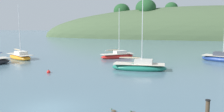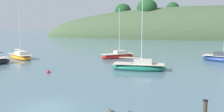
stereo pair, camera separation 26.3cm
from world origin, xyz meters
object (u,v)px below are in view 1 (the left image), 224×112
duck_lone_left (133,112)px  jetty_piling (207,111)px  sailboat_grey_yawl (139,67)px  mooring_buoy_inner (49,72)px  sailboat_teal_outer (118,56)px  sailboat_blue_center (20,56)px  duck_trailing (114,111)px

duck_lone_left → jetty_piling: bearing=-8.3°
sailboat_grey_yawl → jetty_piling: (5.99, -16.23, 0.32)m
duck_lone_left → mooring_buoy_inner: bearing=137.0°
duck_lone_left → sailboat_grey_yawl: bearing=95.3°
duck_lone_left → sailboat_teal_outer: bearing=104.0°
sailboat_grey_yawl → jetty_piling: sailboat_grey_yawl is taller
sailboat_teal_outer → duck_lone_left: size_ratio=22.84×
sailboat_blue_center → sailboat_teal_outer: size_ratio=1.07×
sailboat_blue_center → mooring_buoy_inner: (10.57, -10.05, -0.29)m
sailboat_blue_center → duck_trailing: bearing=-45.0°
sailboat_grey_yawl → jetty_piling: bearing=-69.7°
sailboat_blue_center → duck_lone_left: sailboat_blue_center is taller
sailboat_teal_outer → sailboat_grey_yawl: size_ratio=0.93×
sailboat_teal_outer → duck_trailing: 26.61m
sailboat_blue_center → sailboat_grey_yawl: bearing=-14.9°
sailboat_blue_center → duck_trailing: sailboat_blue_center is taller
mooring_buoy_inner → duck_lone_left: bearing=-43.0°
mooring_buoy_inner → duck_lone_left: size_ratio=1.40×
sailboat_blue_center → sailboat_grey_yawl: sailboat_grey_yawl is taller
sailboat_blue_center → jetty_piling: 34.76m
sailboat_teal_outer → duck_lone_left: (6.52, -26.13, -0.34)m
sailboat_blue_center → duck_trailing: (21.17, -21.15, -0.36)m
sailboat_blue_center → duck_lone_left: (22.50, -21.18, -0.36)m
mooring_buoy_inner → duck_trailing: bearing=-46.3°
sailboat_blue_center → sailboat_teal_outer: sailboat_blue_center is taller
mooring_buoy_inner → sailboat_blue_center: bearing=136.5°
sailboat_blue_center → duck_trailing: size_ratio=22.07×
jetty_piling → mooring_buoy_inner: bearing=144.4°
mooring_buoy_inner → jetty_piling: bearing=-35.6°
mooring_buoy_inner → duck_trailing: 15.35m
sailboat_blue_center → sailboat_grey_yawl: size_ratio=1.00×
sailboat_teal_outer → duck_lone_left: 26.93m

